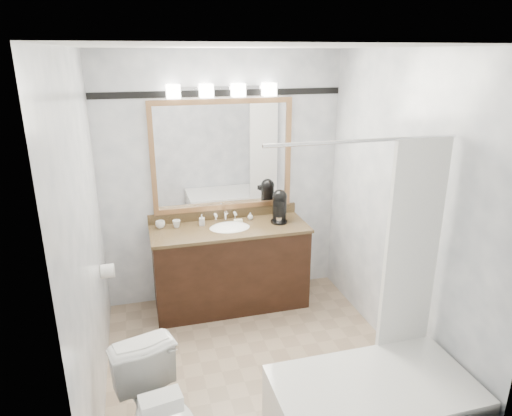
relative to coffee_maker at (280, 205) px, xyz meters
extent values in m
cube|color=tan|center=(-0.52, -1.06, -1.02)|extent=(2.40, 2.60, 0.01)
cube|color=white|center=(-0.52, -1.06, 1.49)|extent=(2.40, 2.60, 0.01)
cube|color=white|center=(-0.52, 0.24, 0.23)|extent=(2.40, 0.01, 2.50)
cube|color=white|center=(-0.52, -2.37, 0.23)|extent=(2.40, 0.01, 2.50)
cube|color=white|center=(-1.73, -1.06, 0.23)|extent=(0.01, 2.60, 2.50)
cube|color=white|center=(0.68, -1.06, 0.23)|extent=(0.01, 2.60, 2.50)
cube|color=black|center=(-0.52, -0.05, -0.61)|extent=(1.50, 0.55, 0.82)
cube|color=olive|center=(-0.52, -0.05, -0.18)|extent=(1.53, 0.58, 0.03)
cube|color=olive|center=(-0.52, 0.22, -0.12)|extent=(1.53, 0.03, 0.10)
ellipsoid|color=white|center=(-0.52, -0.05, -0.20)|extent=(0.44, 0.34, 0.14)
cube|color=#AA784D|center=(-0.52, 0.22, 1.01)|extent=(1.40, 0.04, 0.05)
cube|color=#AA784D|center=(-0.52, 0.22, -0.04)|extent=(1.40, 0.04, 0.05)
cube|color=#AA784D|center=(-1.20, 0.22, 0.48)|extent=(0.05, 0.04, 1.00)
cube|color=#AA784D|center=(0.15, 0.22, 0.48)|extent=(0.05, 0.04, 1.00)
cube|color=white|center=(-0.52, 0.22, 0.48)|extent=(1.30, 0.01, 1.00)
cube|color=silver|center=(-0.52, 0.21, 1.13)|extent=(0.90, 0.05, 0.03)
cube|color=white|center=(-0.97, 0.16, 1.11)|extent=(0.12, 0.12, 0.12)
cube|color=white|center=(-0.67, 0.16, 1.11)|extent=(0.12, 0.12, 0.12)
cube|color=white|center=(-0.37, 0.16, 1.11)|extent=(0.12, 0.12, 0.12)
cube|color=white|center=(-0.07, 0.16, 1.11)|extent=(0.12, 0.12, 0.12)
cube|color=black|center=(-0.52, 0.23, 1.08)|extent=(2.40, 0.01, 0.06)
cube|color=white|center=(0.01, -1.98, -0.79)|extent=(1.30, 0.72, 0.45)
cylinder|color=silver|center=(0.01, -1.60, 0.93)|extent=(1.30, 0.02, 0.02)
cube|color=white|center=(0.43, -1.61, 0.16)|extent=(0.40, 0.04, 1.55)
cylinder|color=white|center=(-1.66, -0.40, -0.32)|extent=(0.11, 0.12, 0.12)
cube|color=white|center=(-1.34, -2.18, -0.23)|extent=(0.23, 0.15, 0.09)
cylinder|color=black|center=(-0.02, -0.04, -0.16)|extent=(0.17, 0.17, 0.02)
cylinder|color=black|center=(0.00, 0.01, -0.04)|extent=(0.14, 0.14, 0.24)
sphere|color=black|center=(0.00, 0.01, 0.09)|extent=(0.15, 0.15, 0.15)
cube|color=black|center=(-0.02, -0.06, 0.04)|extent=(0.12, 0.12, 0.05)
cylinder|color=silver|center=(-0.02, -0.06, -0.13)|extent=(0.06, 0.06, 0.06)
imported|color=white|center=(-1.17, 0.12, -0.13)|extent=(0.12, 0.12, 0.07)
imported|color=white|center=(-1.02, 0.09, -0.13)|extent=(0.09, 0.09, 0.07)
imported|color=white|center=(-0.77, 0.08, -0.11)|extent=(0.06, 0.06, 0.11)
imported|color=white|center=(-0.27, 0.12, -0.13)|extent=(0.07, 0.07, 0.07)
cube|color=beige|center=(-0.41, 0.07, -0.15)|extent=(0.09, 0.06, 0.03)
camera|label=1|loc=(-1.37, -4.10, 1.45)|focal=32.00mm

